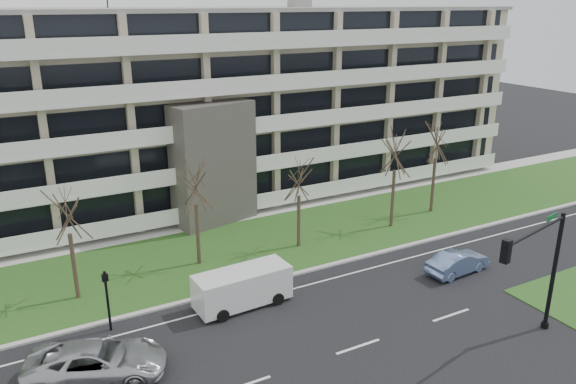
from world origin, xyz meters
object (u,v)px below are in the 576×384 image
blue_sedan (458,262)px  traffic_signal (539,263)px  pedestrian_signal (107,293)px  white_van (244,284)px  silver_pickup (96,362)px

blue_sedan → traffic_signal: traffic_signal is taller
blue_sedan → pedestrian_signal: 20.37m
white_van → traffic_signal: bearing=-45.1°
silver_pickup → pedestrian_signal: size_ratio=1.84×
white_van → traffic_signal: (10.74, -9.82, 2.98)m
silver_pickup → white_van: 8.73m
white_van → silver_pickup: bearing=-164.3°
silver_pickup → pedestrian_signal: bearing=-0.1°
white_van → traffic_signal: size_ratio=0.83×
pedestrian_signal → blue_sedan: bearing=-6.5°
pedestrian_signal → white_van: bearing=-3.5°
pedestrian_signal → traffic_signal: bearing=-27.4°
silver_pickup → white_van: white_van is taller
blue_sedan → white_van: bearing=73.5°
silver_pickup → blue_sedan: (21.30, -0.01, -0.14)m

